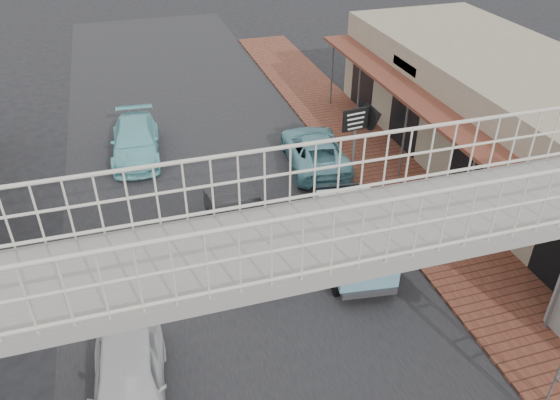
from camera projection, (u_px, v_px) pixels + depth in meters
ground at (253, 306)px, 14.66m from camera, size 120.00×120.00×0.00m
road_strip at (253, 305)px, 14.66m from camera, size 10.00×60.00×0.01m
sidewalk at (415, 206)px, 18.62m from camera, size 3.00×40.00×0.10m
shophouse_row at (521, 125)px, 19.43m from camera, size 7.20×18.00×4.00m
footbridge at (305, 328)px, 9.72m from camera, size 16.40×2.40×6.34m
white_hatchback at (129, 382)px, 11.77m from camera, size 1.87×4.08×1.36m
dark_sedan at (241, 228)px, 16.45m from camera, size 1.57×4.28×1.40m
angkot_curb at (314, 150)px, 20.80m from camera, size 2.57×4.66×1.24m
angkot_far at (135, 141)px, 21.38m from camera, size 2.14×4.52×1.27m
angkot_van at (353, 232)px, 15.52m from camera, size 2.12×3.87×1.81m
motorcycle_near at (387, 197)px, 18.02m from camera, size 1.94×0.72×1.01m
motorcycle_far at (362, 117)px, 23.41m from camera, size 1.53×0.55×0.90m
arrow_sign at (373, 117)px, 19.26m from camera, size 1.63×1.05×2.75m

